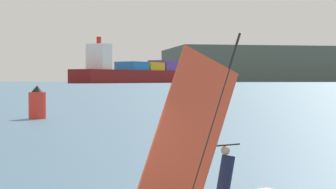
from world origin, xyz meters
name	(u,v)px	position (x,y,z in m)	size (l,w,h in m)	color
windsurfer	(211,158)	(2.38, 2.24, 1.06)	(3.65, 2.52, 4.22)	white
cargo_ship	(151,73)	(8.33, 574.61, 9.00)	(144.78, 185.50, 39.81)	maroon
channel_buoy	(37,104)	(-7.07, 33.66, 1.13)	(1.28, 1.28, 2.48)	red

